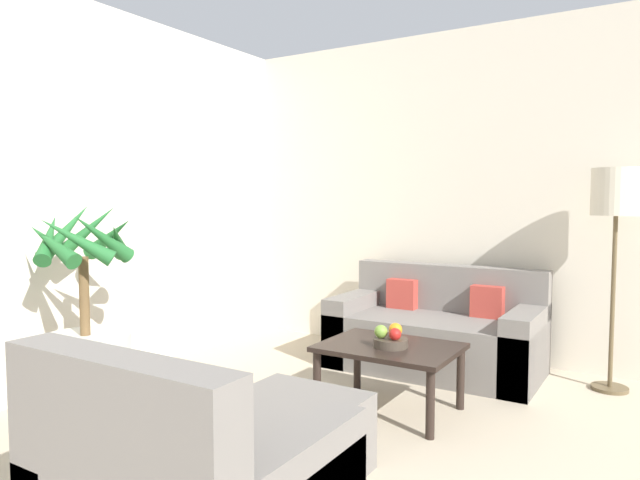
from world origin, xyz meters
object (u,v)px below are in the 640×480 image
orange_fruit (395,330)px  fruit_bowl (391,343)px  apple_green (381,332)px  apple_red (395,334)px  potted_palm (86,344)px  ottoman (296,436)px  sofa_loveseat (436,334)px  coffee_table (390,354)px  floor_lamp (616,203)px

orange_fruit → fruit_bowl: bearing=-95.4°
fruit_bowl → apple_green: (-0.05, -0.03, 0.07)m
apple_green → apple_red: bearing=-1.5°
potted_palm → ottoman: (1.59, -0.02, -0.23)m
sofa_loveseat → ottoman: (0.03, -1.97, -0.08)m
coffee_table → sofa_loveseat: bearing=93.7°
floor_lamp → orange_fruit: size_ratio=18.04×
fruit_bowl → apple_green: bearing=-152.2°
coffee_table → ottoman: 1.00m
apple_red → ottoman: apple_red is taller
apple_green → ottoman: size_ratio=0.13×
coffee_table → potted_palm: bearing=-149.3°
sofa_loveseat → ottoman: 1.97m
sofa_loveseat → coffee_table: (0.06, -0.99, 0.09)m
potted_palm → apple_red: (1.69, 0.89, 0.09)m
coffee_table → ottoman: coffee_table is taller
coffee_table → apple_green: apple_green is taller
fruit_bowl → apple_red: size_ratio=2.82×
apple_red → coffee_table: bearing=133.4°
apple_red → potted_palm: bearing=-152.1°
orange_fruit → sofa_loveseat: bearing=95.5°
floor_lamp → fruit_bowl: bearing=-132.9°
orange_fruit → apple_red: bearing=-67.0°
floor_lamp → ottoman: 2.67m
ottoman → fruit_bowl: bearing=86.4°
sofa_loveseat → apple_green: size_ratio=19.18×
apple_red → sofa_loveseat: bearing=97.0°
apple_red → apple_green: 0.09m
coffee_table → orange_fruit: bearing=28.8°
sofa_loveseat → fruit_bowl: (0.09, -1.03, 0.17)m
potted_palm → coffee_table: potted_palm is taller
apple_green → orange_fruit: bearing=55.7°
floor_lamp → apple_green: 1.85m
potted_palm → ottoman: size_ratio=2.18×
coffee_table → apple_red: apple_red is taller
floor_lamp → coffee_table: size_ratio=1.86×
apple_red → ottoman: size_ratio=0.12×
sofa_loveseat → ottoman: bearing=-89.1°
sofa_loveseat → coffee_table: bearing=-86.3°
apple_red → orange_fruit: orange_fruit is taller
potted_palm → apple_green: bearing=29.3°
potted_palm → orange_fruit: (1.65, 0.98, 0.10)m
sofa_loveseat → fruit_bowl: bearing=-85.1°
potted_palm → fruit_bowl: size_ratio=6.25×
fruit_bowl → orange_fruit: 0.09m
floor_lamp → orange_fruit: floor_lamp is taller
potted_palm → fruit_bowl: 1.89m
apple_red → apple_green: (-0.09, 0.00, 0.00)m
potted_palm → coffee_table: bearing=30.7°
ottoman → apple_red: bearing=83.7°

